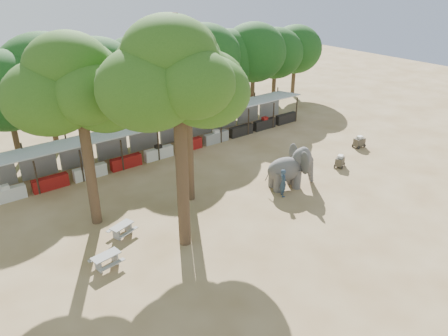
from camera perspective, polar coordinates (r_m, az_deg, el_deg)
ground at (r=26.42m, az=8.41°, el=-7.04°), size 100.00×100.00×0.00m
vendor_stalls at (r=35.76m, az=-7.39°, el=4.01°), size 28.00×2.99×2.80m
yard_tree_left at (r=24.26m, az=-19.02°, el=10.08°), size 7.10×6.90×11.02m
yard_tree_center at (r=20.79m, az=-6.66°, el=11.79°), size 7.10×6.90×12.04m
yard_tree_back at (r=25.80m, az=-5.52°, el=12.93°), size 7.10×6.90×11.36m
backdrop_trees at (r=38.90m, az=-11.73°, el=12.11°), size 46.46×5.95×8.33m
elephant at (r=29.96m, az=8.75°, el=0.03°), size 3.74×2.75×2.77m
handler at (r=28.79m, az=7.75°, el=-1.94°), size 0.73×0.83×1.92m
picnic_table_near at (r=23.21m, az=-15.12°, el=-11.41°), size 1.58×1.46×0.71m
picnic_table_far at (r=25.43m, az=-13.17°, el=-7.71°), size 1.66×1.58×0.67m
cart_front at (r=34.01m, az=14.90°, el=0.89°), size 1.14×0.98×0.94m
cart_back at (r=38.14m, az=17.26°, el=3.30°), size 1.05×0.73×0.98m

